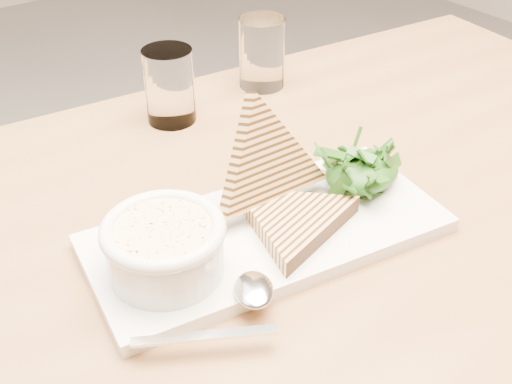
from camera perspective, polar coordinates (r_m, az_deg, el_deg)
table_top at (r=0.77m, az=6.89°, el=-1.42°), size 1.17×0.84×0.04m
table_leg_br at (r=1.46m, az=12.00°, el=-0.08°), size 0.06×0.06×0.71m
platter at (r=0.68m, az=1.00°, el=-3.66°), size 0.40×0.23×0.02m
soup_bowl at (r=0.62m, az=-8.06°, el=-5.41°), size 0.11×0.11×0.04m
soup at (r=0.60m, az=-8.27°, el=-3.46°), size 0.09×0.09×0.01m
bowl_rim at (r=0.60m, az=-8.28°, el=-3.31°), size 0.12×0.12×0.01m
sandwich_flat at (r=0.67m, az=3.33°, el=-2.57°), size 0.19×0.19×0.02m
sandwich_lean at (r=0.69m, az=0.94°, el=2.58°), size 0.16×0.14×0.18m
salad_base at (r=0.74m, az=9.40°, el=1.76°), size 0.09×0.07×0.04m
arugula_pile at (r=0.74m, az=9.46°, el=2.35°), size 0.11×0.10×0.05m
spoon_bowl at (r=0.60m, az=-0.19°, el=-8.67°), size 0.06×0.06×0.01m
spoon_handle at (r=0.57m, az=-4.58°, el=-12.64°), size 0.11×0.07×0.00m
glass_near at (r=0.89m, az=-7.70°, el=9.33°), size 0.07×0.07×0.10m
glass_far at (r=0.98m, az=0.53°, el=12.27°), size 0.07×0.07×0.11m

